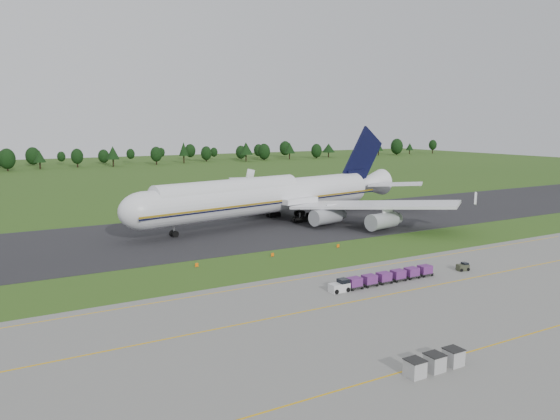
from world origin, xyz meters
TOP-DOWN VIEW (x-y plane):
  - ground at (0.00, 0.00)m, footprint 600.00×600.00m
  - apron at (0.00, -34.00)m, footprint 300.00×52.00m
  - taxiway at (0.00, 28.00)m, footprint 300.00×40.00m
  - apron_markings at (0.00, -26.98)m, footprint 300.00×30.20m
  - tree_line at (-3.30, 220.35)m, footprint 524.84×22.25m
  - aircraft at (17.80, 32.53)m, footprint 77.53×73.88m
  - baggage_train at (8.09, -17.71)m, footprint 17.92×1.63m
  - utility_cart at (23.38, -18.48)m, footprint 1.93×1.35m
  - uld_row at (-5.66, -41.29)m, footprint 6.42×1.62m
  - edge_markers at (2.50, 4.02)m, footprint 27.81×0.30m

SIDE VIEW (x-z plane):
  - ground at x=0.00m, z-range 0.00..0.00m
  - apron at x=0.00m, z-range 0.00..0.06m
  - taxiway at x=0.00m, z-range 0.00..0.08m
  - apron_markings at x=0.00m, z-range 0.06..0.07m
  - edge_markers at x=2.50m, z-range -0.03..0.57m
  - utility_cart at x=23.38m, z-range 0.05..1.03m
  - uld_row at x=-5.66m, z-range 0.06..1.66m
  - baggage_train at x=8.09m, z-range 0.13..1.69m
  - tree_line at x=-3.30m, z-range 0.23..12.03m
  - aircraft at x=17.80m, z-range -4.65..17.04m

